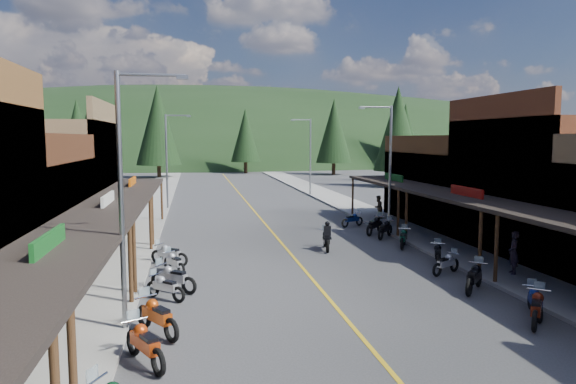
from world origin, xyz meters
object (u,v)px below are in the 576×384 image
streetlight_1 (168,157)px  pine_11 (398,129)px  pine_1 (77,131)px  bike_east_10 (385,228)px  pedestrian_east_b (378,207)px  streetlight_0 (126,190)px  bike_east_9 (403,237)px  pine_6 (476,136)px  bike_east_8 (438,253)px  rider_on_bike (326,238)px  bike_east_5 (535,300)px  shop_east_2 (556,186)px  bike_east_12 (352,219)px  bike_west_8 (174,262)px  pine_5 (397,128)px  pine_7 (37,131)px  pine_9 (405,136)px  bike_east_7 (446,263)px  shop_east_3 (461,187)px  bike_east_4 (537,306)px  bike_west_5 (157,315)px  shop_west_3 (46,179)px  bike_east_6 (474,276)px  pine_2 (158,125)px  streetlight_3 (309,153)px  bike_west_9 (169,253)px  bike_west_7 (173,277)px  streetlight_2 (388,163)px  pine_10 (92,132)px  bike_east_11 (375,224)px  pine_8 (38,139)px  pine_4 (334,131)px  pedestrian_east_a (514,252)px  pine_3 (245,135)px  bike_west_6 (165,286)px  bike_west_4 (145,342)px

streetlight_1 → pine_11: 31.46m
streetlight_1 → pine_1: size_ratio=0.64×
bike_east_10 → pedestrian_east_b: pedestrian_east_b is taller
streetlight_0 → bike_east_9: (13.37, 10.16, -3.88)m
pine_6 → bike_east_8: 75.34m
rider_on_bike → bike_east_5: bearing=-59.6°
rider_on_bike → bike_east_10: bearing=40.1°
shop_east_2 → bike_east_12: (-8.09, 9.42, -2.98)m
pine_11 → bike_west_8: pine_11 is taller
bike_east_8 → pine_5: bearing=94.5°
pine_7 → pine_9: pine_7 is taller
pine_1 → bike_east_7: size_ratio=6.70×
shop_east_3 → bike_east_4: size_ratio=5.10×
pine_5 → bike_west_5: bearing=-117.1°
shop_west_3 → pine_6: pine_6 is taller
bike_west_8 → bike_east_10: bike_east_10 is taller
shop_east_2 → pine_11: bearing=80.3°
shop_east_3 → bike_east_12: (-8.06, -0.18, -2.00)m
pine_9 → bike_east_8: (-17.55, -44.84, -5.81)m
bike_west_5 → bike_east_6: bearing=-22.1°
bike_west_8 → pine_2: bearing=66.2°
streetlight_3 → bike_west_9: size_ratio=3.93×
bike_west_7 → bike_west_5: bearing=-145.7°
pine_5 → pine_11: pine_5 is taller
shop_east_2 → bike_east_5: (-7.40, -8.71, -2.97)m
pine_11 → bike_east_8: size_ratio=6.24×
streetlight_2 → pine_10: size_ratio=0.69×
bike_east_11 → pine_8: bearing=175.6°
pine_6 → bike_west_7: (-51.78, -65.97, -5.86)m
pine_4 → bike_west_7: (-23.78, -61.97, -6.62)m
streetlight_3 → bike_east_6: size_ratio=3.68×
streetlight_1 → bike_east_11: bearing=-46.4°
streetlight_0 → bike_east_5: (13.34, -1.01, -3.91)m
shop_east_3 → pedestrian_east_a: bearing=-110.3°
pine_4 → bike_east_6: bearing=-100.7°
pine_8 → bike_east_6: pine_8 is taller
pine_5 → bike_east_4: (-28.09, -79.74, -7.38)m
streetlight_0 → bike_east_7: 14.29m
pedestrian_east_b → shop_west_3: bearing=-34.5°
pine_1 → pine_11: (44.00, -32.00, -0.05)m
shop_west_3 → bike_east_6: size_ratio=5.01×
streetlight_0 → pine_3: pine_3 is taller
pedestrian_east_b → pine_10: bearing=-93.8°
pine_5 → bike_west_6: 85.28m
streetlight_2 → pine_6: (39.05, 56.00, 2.02)m
pine_6 → bike_east_9: pine_6 is taller
bike_east_5 → bike_east_10: size_ratio=0.89×
bike_west_9 → pedestrian_east_b: bearing=-18.4°
pine_3 → bike_east_12: (1.70, -54.88, -5.95)m
shop_east_3 → bike_west_4: size_ratio=4.82×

